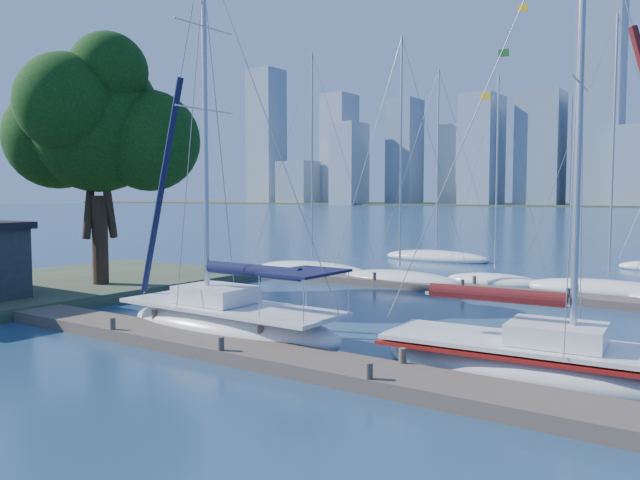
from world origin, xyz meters
The scene contains 12 objects.
ground centered at (0.00, 0.00, 0.00)m, with size 700.00×700.00×0.00m, color navy.
near_dock centered at (0.00, 0.00, 0.20)m, with size 26.00×2.00×0.40m, color brown.
far_dock centered at (2.00, 16.00, 0.18)m, with size 30.00×1.80×0.36m, color brown.
shore centered at (-17.00, 3.00, 0.25)m, with size 12.00×22.00×0.50m, color #38472D.
tree centered at (-14.07, 5.25, 8.55)m, with size 9.32×8.51×12.62m.
sailboat_navy centered at (-2.33, 1.97, 1.05)m, with size 9.33×3.22×14.25m.
sailboat_maroon centered at (7.96, 2.76, 1.08)m, with size 8.72×3.40×13.89m.
bg_boat_0 centered at (-9.91, 17.70, 0.28)m, with size 8.68×3.60×14.08m.
bg_boat_1 centered at (-3.24, 16.68, 0.28)m, with size 7.57×5.09×13.86m.
bg_boat_2 centered at (1.16, 19.49, 0.24)m, with size 5.69×2.30×11.70m.
bg_boat_3 centered at (6.97, 19.34, 0.26)m, with size 8.57×3.13×14.01m.
bg_boat_6 centered at (-6.90, 29.79, 0.28)m, with size 8.68×5.08×14.70m.
Camera 1 is at (12.60, -14.03, 4.92)m, focal length 35.00 mm.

